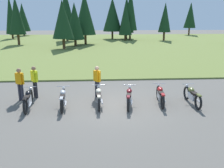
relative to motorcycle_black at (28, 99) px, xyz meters
The scene contains 12 objects.
ground_plane 3.95m from the motorcycle_black, ahead, with size 140.00×140.00×0.00m, color #605B54.
grass_moorland 27.06m from the motorcycle_black, 81.66° to the left, with size 80.00×44.00×0.10m, color olive.
forest_treeline 33.35m from the motorcycle_black, 85.89° to the left, with size 43.69×27.45×9.01m.
motorcycle_black is the anchor object (origin of this frame).
motorcycle_silver 1.59m from the motorcycle_black, ahead, with size 0.62×2.10×0.88m.
motorcycle_cream 3.26m from the motorcycle_black, ahead, with size 0.62×2.10×0.88m.
motorcycle_maroon 4.69m from the motorcycle_black, ahead, with size 0.65×2.08×0.88m.
motorcycle_red 6.25m from the motorcycle_black, ahead, with size 0.62×2.10×0.88m.
motorcycle_olive 7.77m from the motorcycle_black, ahead, with size 0.62×2.10×0.88m.
rider_in_hivis_vest 3.51m from the motorcycle_black, 23.27° to the left, with size 0.38×0.47×1.67m.
rider_checking_bike 1.62m from the motorcycle_black, 91.52° to the left, with size 0.40×0.44×1.67m.
rider_with_back_turned 1.37m from the motorcycle_black, 120.69° to the left, with size 0.50×0.36×1.67m.
Camera 1 is at (-0.71, -10.73, 4.07)m, focal length 38.28 mm.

